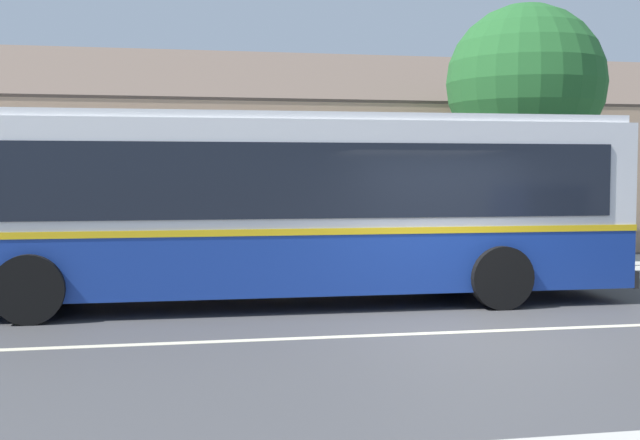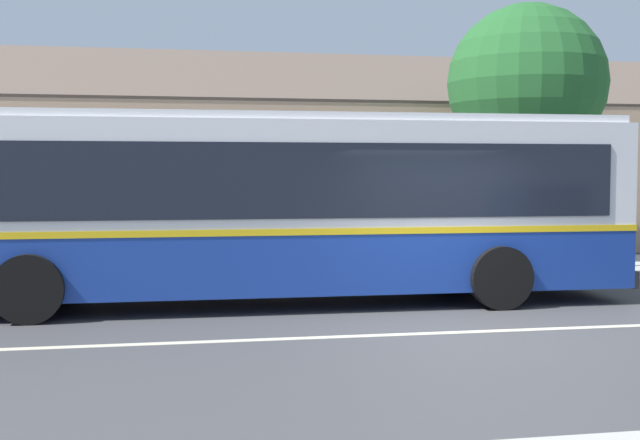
% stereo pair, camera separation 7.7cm
% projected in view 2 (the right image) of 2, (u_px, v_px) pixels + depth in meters
% --- Properties ---
extents(ground_plane, '(300.00, 300.00, 0.00)m').
position_uv_depth(ground_plane, '(477.00, 332.00, 10.82)').
color(ground_plane, '#424244').
extents(sidewalk_far, '(60.00, 3.00, 0.15)m').
position_uv_depth(sidewalk_far, '(370.00, 272.00, 16.71)').
color(sidewalk_far, '#ADAAA3').
rests_on(sidewalk_far, ground).
extents(lane_divider_stripe, '(60.00, 0.16, 0.01)m').
position_uv_depth(lane_divider_stripe, '(477.00, 331.00, 10.82)').
color(lane_divider_stripe, beige).
rests_on(lane_divider_stripe, ground).
extents(community_building, '(27.13, 8.58, 6.69)m').
position_uv_depth(community_building, '(231.00, 175.00, 23.53)').
color(community_building, tan).
rests_on(community_building, ground).
extents(transit_bus, '(12.21, 2.85, 3.07)m').
position_uv_depth(transit_bus, '(255.00, 203.00, 13.09)').
color(transit_bus, navy).
rests_on(transit_bus, ground).
extents(street_tree_primary, '(3.60, 3.60, 5.97)m').
position_uv_depth(street_tree_primary, '(529.00, 91.00, 18.19)').
color(street_tree_primary, '#4C3828').
rests_on(street_tree_primary, ground).
extents(bus_stop_sign, '(0.36, 0.07, 2.40)m').
position_uv_depth(bus_stop_sign, '(571.00, 197.00, 16.34)').
color(bus_stop_sign, gray).
rests_on(bus_stop_sign, sidewalk_far).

